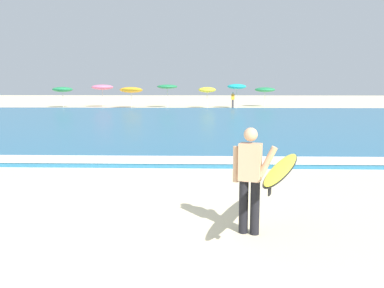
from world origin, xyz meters
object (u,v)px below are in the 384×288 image
object	(u,v)px
beach_umbrella_5	(237,87)
beach_umbrella_3	(167,87)
beach_umbrella_0	(63,89)
beach_umbrella_2	(131,90)
surfer_with_board	(265,172)
beachgoer_near_row_left	(233,100)
beach_umbrella_4	(207,90)
beach_umbrella_6	(265,90)
beach_umbrella_1	(102,87)

from	to	relation	value
beach_umbrella_5	beach_umbrella_3	bearing A→B (deg)	171.71
beach_umbrella_0	beach_umbrella_2	world-z (taller)	beach_umbrella_2
surfer_with_board	beach_umbrella_5	distance (m)	35.14
surfer_with_board	beachgoer_near_row_left	xyz separation A→B (m)	(1.82, 35.08, -0.19)
beach_umbrella_4	beach_umbrella_3	bearing A→B (deg)	166.66
beach_umbrella_3	beach_umbrella_4	world-z (taller)	beach_umbrella_3
beach_umbrella_4	beachgoer_near_row_left	xyz separation A→B (m)	(2.56, -0.03, -0.96)
beachgoer_near_row_left	beach_umbrella_0	bearing A→B (deg)	178.75
surfer_with_board	beach_umbrella_5	bearing A→B (deg)	86.42
beach_umbrella_6	beach_umbrella_5	bearing A→B (deg)	-137.34
beach_umbrella_3	beachgoer_near_row_left	distance (m)	6.81
beach_umbrella_4	beachgoer_near_row_left	bearing A→B (deg)	-0.69
beach_umbrella_3	beach_umbrella_5	xyz separation A→B (m)	(6.99, -1.02, 0.02)
surfer_with_board	beach_umbrella_4	distance (m)	35.13
beach_umbrella_2	beach_umbrella_5	xyz separation A→B (m)	(10.52, -0.03, 0.34)
beach_umbrella_4	beach_umbrella_5	world-z (taller)	beach_umbrella_5
surfer_with_board	beach_umbrella_3	distance (m)	36.41
beach_umbrella_4	surfer_with_board	bearing A→B (deg)	-88.80
beach_umbrella_5	beach_umbrella_2	bearing A→B (deg)	179.83
beach_umbrella_5	beach_umbrella_6	size ratio (longest dim) A/B	1.12
beach_umbrella_0	beachgoer_near_row_left	bearing A→B (deg)	-1.25
surfer_with_board	beach_umbrella_6	bearing A→B (deg)	81.92
beach_umbrella_5	beach_umbrella_6	xyz separation A→B (m)	(3.20, 2.95, -0.35)
beach_umbrella_4	beach_umbrella_6	bearing A→B (deg)	25.27
beach_umbrella_0	beach_umbrella_1	size ratio (longest dim) A/B	0.91
beach_umbrella_2	beach_umbrella_4	world-z (taller)	beach_umbrella_2
beach_umbrella_4	beach_umbrella_6	size ratio (longest dim) A/B	0.98
beach_umbrella_1	beach_umbrella_5	size ratio (longest dim) A/B	0.96
beach_umbrella_3	beachgoer_near_row_left	bearing A→B (deg)	-8.54
beach_umbrella_1	beach_umbrella_6	size ratio (longest dim) A/B	1.07
surfer_with_board	beach_umbrella_6	size ratio (longest dim) A/B	1.17
beach_umbrella_1	beach_umbrella_5	xyz separation A→B (m)	(13.78, -1.53, 0.08)
beach_umbrella_1	beach_umbrella_2	bearing A→B (deg)	-24.64
surfer_with_board	beach_umbrella_6	distance (m)	38.40
beach_umbrella_1	beach_umbrella_4	bearing A→B (deg)	-7.73
beach_umbrella_0	beach_umbrella_2	distance (m)	7.06
beach_umbrella_2	beach_umbrella_6	size ratio (longest dim) A/B	1.07
beach_umbrella_2	beach_umbrella_6	bearing A→B (deg)	12.02
beach_umbrella_2	beachgoer_near_row_left	size ratio (longest dim) A/B	1.47
beach_umbrella_3	beach_umbrella_5	size ratio (longest dim) A/B	0.97
beach_umbrella_0	beach_umbrella_5	distance (m)	17.57
beach_umbrella_6	beach_umbrella_0	bearing A→B (deg)	-172.99
beachgoer_near_row_left	surfer_with_board	bearing A→B (deg)	-92.97
beach_umbrella_0	beach_umbrella_5	size ratio (longest dim) A/B	0.87
beach_umbrella_0	beachgoer_near_row_left	world-z (taller)	beach_umbrella_0
beach_umbrella_3	beach_umbrella_5	bearing A→B (deg)	-8.29
surfer_with_board	beach_umbrella_4	xyz separation A→B (m)	(-0.74, 35.11, 0.78)
beach_umbrella_0	beach_umbrella_3	xyz separation A→B (m)	(10.58, 0.62, 0.28)
beach_umbrella_5	beachgoer_near_row_left	world-z (taller)	beach_umbrella_5
beach_umbrella_2	beach_umbrella_6	xyz separation A→B (m)	(13.72, 2.92, -0.01)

